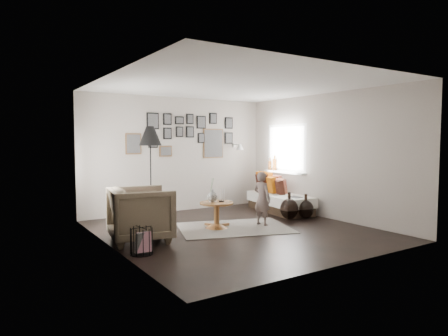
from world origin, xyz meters
TOP-DOWN VIEW (x-y plane):
  - ground at (0.00, 0.00)m, footprint 4.80×4.80m
  - wall_back at (0.00, 2.40)m, footprint 4.50×0.00m
  - wall_front at (0.00, -2.40)m, footprint 4.50×0.00m
  - wall_left at (-2.25, 0.00)m, footprint 0.00×4.80m
  - wall_right at (2.25, 0.00)m, footprint 0.00×4.80m
  - ceiling at (0.00, 0.00)m, footprint 4.80×4.80m
  - door_left at (-2.23, 1.20)m, footprint 0.00×2.14m
  - window_right at (2.18, 1.34)m, footprint 0.15×1.32m
  - gallery_wall at (0.29, 2.38)m, footprint 2.74×0.03m
  - wall_sconce at (1.55, 2.13)m, footprint 0.18×0.36m
  - rug at (0.07, 0.18)m, footprint 2.35×1.97m
  - pedestal_table at (-0.22, 0.33)m, footprint 0.62×0.62m
  - vase at (-0.30, 0.35)m, footprint 0.18×0.18m
  - candles at (-0.11, 0.33)m, footprint 0.11×0.11m
  - daybed at (1.90, 1.10)m, footprint 1.00×1.86m
  - magazine_on_daybed at (1.85, 0.47)m, footprint 0.21×0.28m
  - armchair at (-1.73, 0.21)m, footprint 1.11×1.08m
  - armchair_cushion at (-1.70, 0.26)m, footprint 0.47×0.48m
  - floor_lamp at (-0.99, 1.58)m, footprint 0.44×0.44m
  - magazine_basket at (-2.00, -0.51)m, footprint 0.34×0.34m
  - demijohn_large at (1.49, 0.25)m, footprint 0.37×0.37m
  - demijohn_small at (1.84, 0.13)m, footprint 0.33×0.33m
  - child at (0.65, 0.09)m, footprint 0.32×0.42m

SIDE VIEW (x-z plane):
  - ground at x=0.00m, z-range 0.00..0.00m
  - rug at x=0.07m, z-range 0.00..0.01m
  - magazine_basket at x=-2.00m, z-range 0.00..0.38m
  - demijohn_small at x=1.84m, z-range -0.06..0.45m
  - demijohn_large at x=1.49m, z-range -0.06..0.50m
  - pedestal_table at x=-0.22m, z-range -0.02..0.47m
  - daybed at x=1.90m, z-range -0.15..0.71m
  - magazine_on_daybed at x=1.85m, z-range 0.40..0.41m
  - armchair at x=-1.73m, z-range 0.00..0.88m
  - armchair_cushion at x=-1.70m, z-range 0.39..0.57m
  - child at x=0.65m, z-range 0.00..1.03m
  - candles at x=-0.11m, z-range 0.49..0.72m
  - vase at x=-0.30m, z-range 0.40..0.85m
  - window_right at x=2.18m, z-range 0.28..1.58m
  - door_left at x=-2.23m, z-range -0.02..2.12m
  - wall_back at x=0.00m, z-range -0.95..3.55m
  - wall_front at x=0.00m, z-range -0.95..3.55m
  - wall_left at x=-2.25m, z-range -1.10..3.70m
  - wall_right at x=2.25m, z-range -1.10..3.70m
  - wall_sconce at x=1.55m, z-range 1.38..1.54m
  - floor_lamp at x=-0.99m, z-range 0.69..2.59m
  - gallery_wall at x=0.29m, z-range 1.20..2.28m
  - ceiling at x=0.00m, z-range 2.60..2.60m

